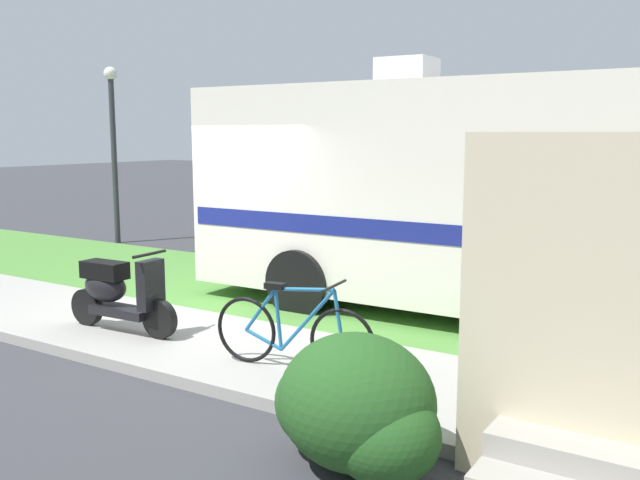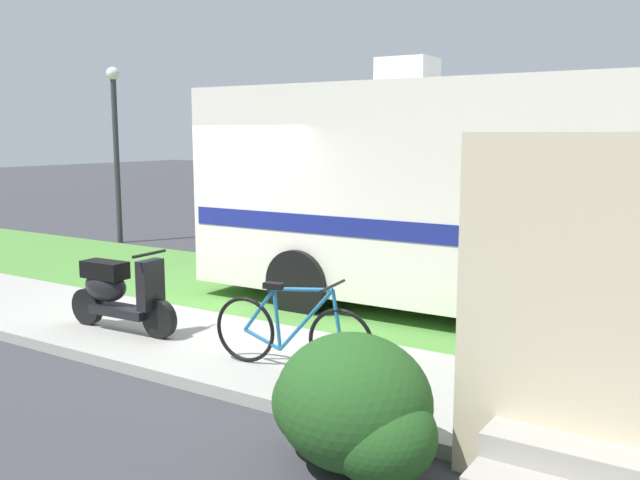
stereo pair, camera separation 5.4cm
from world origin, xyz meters
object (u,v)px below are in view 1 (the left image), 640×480
at_px(scooter, 117,292).
at_px(pickup_truck_near, 308,199).
at_px(bicycle, 293,332).
at_px(street_lamp_post, 113,136).
at_px(motorhome_rv, 498,192).
at_px(pickup_truck_far, 565,197).

distance_m(scooter, pickup_truck_near, 8.12).
relative_size(scooter, bicycle, 0.93).
relative_size(pickup_truck_near, street_lamp_post, 1.40).
bearing_deg(pickup_truck_near, bicycle, -57.63).
bearing_deg(scooter, motorhome_rv, 42.97).
xyz_separation_m(motorhome_rv, street_lamp_post, (-9.11, 1.85, 0.67)).
bearing_deg(pickup_truck_far, pickup_truck_near, -150.46).
height_order(motorhome_rv, street_lamp_post, street_lamp_post).
relative_size(motorhome_rv, pickup_truck_near, 1.48).
distance_m(bicycle, pickup_truck_far, 10.62).
relative_size(motorhome_rv, bicycle, 4.60).
bearing_deg(pickup_truck_far, motorhome_rv, -83.51).
relative_size(bicycle, pickup_truck_far, 0.30).
height_order(pickup_truck_near, pickup_truck_far, pickup_truck_far).
xyz_separation_m(motorhome_rv, pickup_truck_near, (-5.86, 4.55, -0.74)).
height_order(motorhome_rv, scooter, motorhome_rv).
bearing_deg(motorhome_rv, bicycle, -106.31).
xyz_separation_m(bicycle, pickup_truck_near, (-4.92, 7.76, 0.43)).
bearing_deg(scooter, pickup_truck_far, 76.33).
xyz_separation_m(scooter, street_lamp_post, (-5.70, 5.03, 1.76)).
xyz_separation_m(motorhome_rv, scooter, (-3.41, -3.18, -1.09)).
distance_m(scooter, street_lamp_post, 7.80).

